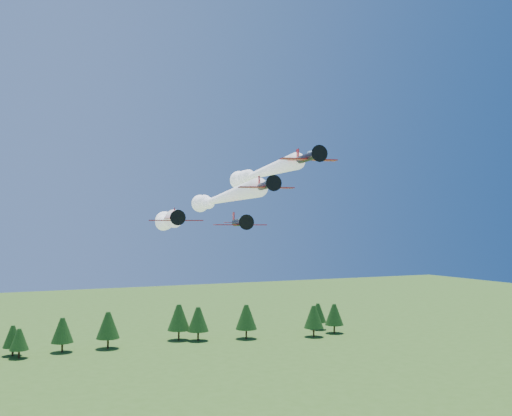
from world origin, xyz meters
name	(u,v)px	position (x,y,z in m)	size (l,w,h in m)	color
plane_lead	(219,199)	(5.47, 23.99, 42.89)	(15.52, 57.85, 3.70)	black
plane_left	(167,221)	(-3.38, 26.19, 38.96)	(14.06, 41.63, 3.70)	black
plane_right	(259,173)	(11.94, 20.81, 47.46)	(11.61, 42.57, 3.70)	black
plane_slot	(240,223)	(2.29, 7.27, 38.47)	(8.04, 8.79, 2.81)	black
treeline	(118,327)	(5.15, 110.69, 6.87)	(169.42, 21.24, 11.98)	#382314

